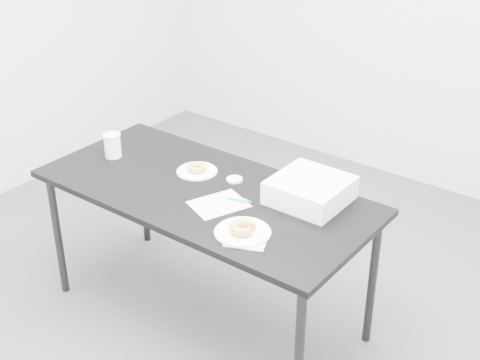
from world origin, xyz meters
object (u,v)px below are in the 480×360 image
Objects in this scene: scorecard at (219,204)px; bakery_box at (310,190)px; plate_near at (243,232)px; donut_near at (243,228)px; table at (205,200)px; donut_far at (197,168)px; plate_far at (197,171)px; pen at (239,200)px; coffee_cup at (112,145)px.

bakery_box is (0.32, 0.29, 0.05)m from scorecard.
donut_near reaches higher than plate_near.
bakery_box reaches higher than scorecard.
donut_far is at bearing 141.84° from table.
donut_near reaches higher than plate_far.
donut_near is (0.39, -0.21, 0.09)m from table.
pen reaches higher than scorecard.
coffee_cup reaches higher than scorecard.
plate_near is at bearing -31.03° from donut_far.
donut_far is (-0.36, 0.11, 0.02)m from pen.
scorecard reaches higher than table.
plate_far is 0.63× the size of bakery_box.
bakery_box is (1.08, 0.23, -0.01)m from coffee_cup.
pen is at bearing 1.85° from table.
bakery_box is at bearing 12.12° from coffee_cup.
donut_near is 0.56× the size of plate_far.
plate_far is (-0.54, 0.32, -0.03)m from donut_near.
plate_near is 0.63m from donut_far.
scorecard is at bearing -137.95° from bakery_box.
donut_far reaches higher than pen.
coffee_cup is (-0.77, 0.06, 0.06)m from scorecard.
plate_near is at bearing -70.66° from pen.
plate_near is at bearing -6.84° from scorecard.
donut_far is 0.75× the size of coffee_cup.
scorecard is 0.43m from bakery_box.
coffee_cup is (-1.01, 0.19, 0.04)m from donut_near.
bakery_box reaches higher than pen.
table is 17.06× the size of donut_far.
bakery_box is at bearing 24.79° from table.
pen is 1.00× the size of donut_near.
donut_far reaches higher than table.
pen is at bearing -141.26° from bakery_box.
plate_near is (0.24, -0.13, 0.01)m from scorecard.
pen is (0.21, 0.01, 0.06)m from table.
coffee_cup reaches higher than plate_far.
bakery_box is at bearing 9.02° from plate_far.
donut_near is at bearing -10.58° from coffee_cup.
plate_near is 0.74× the size of bakery_box.
bakery_box reaches higher than donut_near.
coffee_cup reaches higher than donut_far.
plate_far is at bearing 141.84° from table.
plate_far reaches higher than table.
pen is 0.47× the size of plate_near.
plate_far is at bearing 148.97° from plate_near.
pen reaches higher than table.
bakery_box is at bearing 64.35° from scorecard.
plate_near reaches higher than plate_far.
plate_near is 0.63m from plate_far.
coffee_cup is at bearing -162.17° from scorecard.
donut_far is at bearing 16.05° from coffee_cup.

